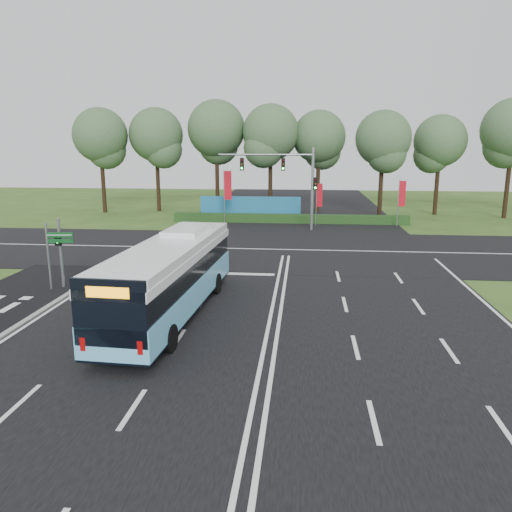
{
  "coord_description": "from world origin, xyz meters",
  "views": [
    {
      "loc": [
        1.34,
        -22.21,
        7.23
      ],
      "look_at": [
        -1.01,
        2.0,
        1.78
      ],
      "focal_mm": 35.0,
      "sensor_mm": 36.0,
      "label": 1
    }
  ],
  "objects": [
    {
      "name": "kerb_strip",
      "position": [
        -10.1,
        -3.0,
        0.06
      ],
      "size": [
        0.25,
        18.0,
        0.12
      ],
      "primitive_type": "cube",
      "color": "gray",
      "rests_on": "ground"
    },
    {
      "name": "road_cross",
      "position": [
        0.0,
        12.0,
        0.03
      ],
      "size": [
        120.0,
        14.0,
        0.05
      ],
      "primitive_type": "cube",
      "color": "black",
      "rests_on": "ground"
    },
    {
      "name": "banner_flag_right",
      "position": [
        9.89,
        23.07,
        2.76
      ],
      "size": [
        0.62,
        0.07,
        4.21
      ],
      "rotation": [
        0.0,
        0.0,
        -0.03
      ],
      "color": "gray",
      "rests_on": "ground"
    },
    {
      "name": "banner_flag_left",
      "position": [
        -5.85,
        23.84,
        3.22
      ],
      "size": [
        0.73,
        0.16,
        4.97
      ],
      "rotation": [
        0.0,
        0.0,
        0.15
      ],
      "color": "gray",
      "rests_on": "ground"
    },
    {
      "name": "banner_flag_mid",
      "position": [
        2.63,
        23.1,
        2.57
      ],
      "size": [
        0.56,
        0.21,
        3.91
      ],
      "rotation": [
        0.0,
        0.0,
        -0.29
      ],
      "color": "gray",
      "rests_on": "ground"
    },
    {
      "name": "road_main",
      "position": [
        0.0,
        0.0,
        0.02
      ],
      "size": [
        20.0,
        120.0,
        0.04
      ],
      "primitive_type": "cube",
      "color": "black",
      "rests_on": "ground"
    },
    {
      "name": "ground",
      "position": [
        0.0,
        0.0,
        0.0
      ],
      "size": [
        120.0,
        120.0,
        0.0
      ],
      "primitive_type": "plane",
      "color": "#2F521B",
      "rests_on": "ground"
    },
    {
      "name": "pedestrian_signal",
      "position": [
        -10.93,
        1.41,
        1.98
      ],
      "size": [
        0.32,
        0.42,
        3.62
      ],
      "rotation": [
        0.0,
        0.0,
        -0.19
      ],
      "color": "gray",
      "rests_on": "ground"
    },
    {
      "name": "city_bus",
      "position": [
        -4.25,
        -2.15,
        1.74
      ],
      "size": [
        3.17,
        12.13,
        3.45
      ],
      "rotation": [
        0.0,
        0.0,
        -0.06
      ],
      "color": "#63BAE5",
      "rests_on": "ground"
    },
    {
      "name": "street_sign",
      "position": [
        -11.05,
        1.05,
        2.21
      ],
      "size": [
        1.34,
        0.23,
        3.46
      ],
      "rotation": [
        0.0,
        0.0,
        0.12
      ],
      "color": "gray",
      "rests_on": "ground"
    },
    {
      "name": "eucalyptus_row",
      "position": [
        2.41,
        31.18,
        8.21
      ],
      "size": [
        53.03,
        9.15,
        11.99
      ],
      "color": "black",
      "rests_on": "ground"
    },
    {
      "name": "hedge",
      "position": [
        0.0,
        24.5,
        0.4
      ],
      "size": [
        22.0,
        1.2,
        0.8
      ],
      "primitive_type": "cube",
      "color": "#173613",
      "rests_on": "ground"
    },
    {
      "name": "traffic_light_gantry",
      "position": [
        0.21,
        20.5,
        4.66
      ],
      "size": [
        8.41,
        0.28,
        7.0
      ],
      "color": "gray",
      "rests_on": "ground"
    },
    {
      "name": "blue_hoarding",
      "position": [
        -4.0,
        27.0,
        1.1
      ],
      "size": [
        10.0,
        0.3,
        2.2
      ],
      "primitive_type": "cube",
      "color": "#1B6895",
      "rests_on": "ground"
    }
  ]
}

